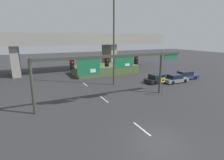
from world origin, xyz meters
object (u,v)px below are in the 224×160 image
(signal_gantry, at_px, (114,63))
(parked_sedan_near_right, at_px, (157,79))
(speed_limit_sign, at_px, (163,84))
(highway_light_pole_near, at_px, (114,29))
(parked_sedan_far_right, at_px, (185,75))
(parked_sedan_mid_right, at_px, (175,79))

(signal_gantry, height_order, parked_sedan_near_right, signal_gantry)
(signal_gantry, distance_m, speed_limit_sign, 7.20)
(signal_gantry, relative_size, speed_limit_sign, 7.82)
(highway_light_pole_near, bearing_deg, parked_sedan_far_right, -9.10)
(speed_limit_sign, height_order, parked_sedan_far_right, speed_limit_sign)
(speed_limit_sign, distance_m, parked_sedan_near_right, 6.76)
(signal_gantry, xyz_separation_m, speed_limit_sign, (6.51, -0.92, -2.93))
(parked_sedan_far_right, bearing_deg, parked_sedan_near_right, -178.97)
(parked_sedan_near_right, bearing_deg, speed_limit_sign, -129.73)
(parked_sedan_near_right, relative_size, parked_sedan_mid_right, 1.06)
(parked_sedan_mid_right, distance_m, parked_sedan_far_right, 3.61)
(parked_sedan_mid_right, bearing_deg, parked_sedan_far_right, 17.83)
(highway_light_pole_near, relative_size, parked_sedan_near_right, 3.60)
(parked_sedan_near_right, height_order, parked_sedan_far_right, parked_sedan_far_right)
(speed_limit_sign, distance_m, highway_light_pole_near, 10.68)
(parked_sedan_near_right, height_order, parked_sedan_mid_right, parked_sedan_near_right)
(highway_light_pole_near, bearing_deg, speed_limit_sign, -65.09)
(parked_sedan_mid_right, height_order, parked_sedan_far_right, parked_sedan_far_right)
(speed_limit_sign, xyz_separation_m, parked_sedan_far_right, (9.93, 5.19, -0.88))
(speed_limit_sign, relative_size, parked_sedan_mid_right, 0.56)
(signal_gantry, distance_m, highway_light_pole_near, 8.20)
(signal_gantry, bearing_deg, parked_sedan_near_right, 24.12)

